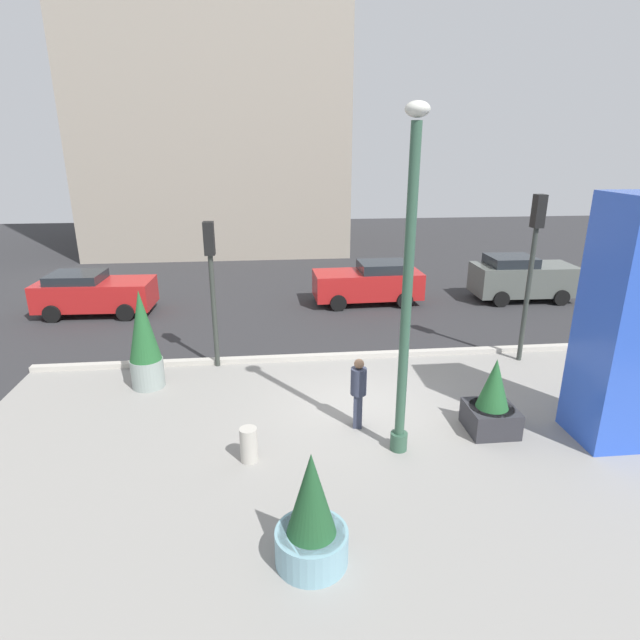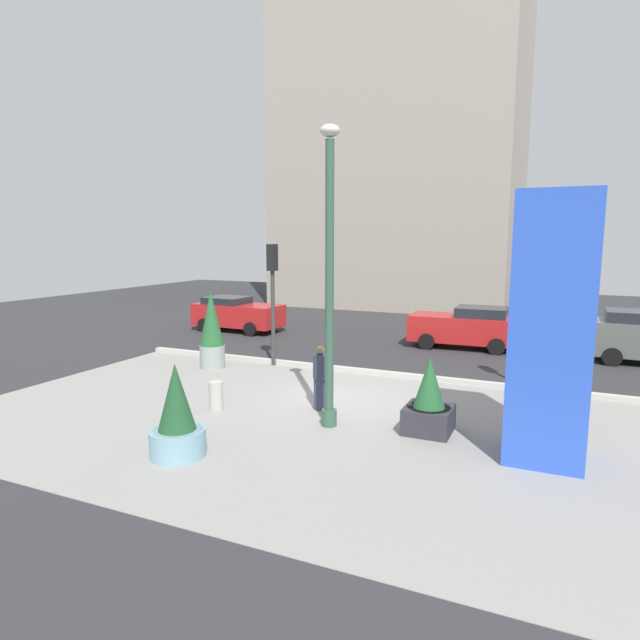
# 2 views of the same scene
# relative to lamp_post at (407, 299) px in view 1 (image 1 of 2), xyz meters

# --- Properties ---
(ground_plane) EXTENTS (60.00, 60.00, 0.00)m
(ground_plane) POSITION_rel_lamp_post_xyz_m (-0.48, 5.89, -3.35)
(ground_plane) COLOR #2D2D30
(plaza_pavement) EXTENTS (18.00, 10.00, 0.02)m
(plaza_pavement) POSITION_rel_lamp_post_xyz_m (-0.48, -0.11, -3.35)
(plaza_pavement) COLOR gray
(plaza_pavement) RESTS_ON ground_plane
(curb_strip) EXTENTS (18.00, 0.24, 0.16)m
(curb_strip) POSITION_rel_lamp_post_xyz_m (-0.48, 5.01, -3.27)
(curb_strip) COLOR #B7B2A8
(curb_strip) RESTS_ON ground_plane
(lamp_post) EXTENTS (0.44, 0.44, 6.87)m
(lamp_post) POSITION_rel_lamp_post_xyz_m (0.00, 0.00, 0.00)
(lamp_post) COLOR #335642
(lamp_post) RESTS_ON ground_plane
(art_pillar_blue) EXTENTS (1.48, 1.48, 5.30)m
(art_pillar_blue) POSITION_rel_lamp_post_xyz_m (4.69, 0.02, -0.70)
(art_pillar_blue) COLOR blue
(art_pillar_blue) RESTS_ON ground_plane
(potted_plant_mid_plaza) EXTENTS (1.05, 1.05, 1.76)m
(potted_plant_mid_plaza) POSITION_rel_lamp_post_xyz_m (2.24, 0.53, -2.64)
(potted_plant_mid_plaza) COLOR #2D2D33
(potted_plant_mid_plaza) RESTS_ON ground_plane
(potted_plant_curbside) EXTENTS (1.13, 1.13, 1.94)m
(potted_plant_curbside) POSITION_rel_lamp_post_xyz_m (-2.11, -2.90, -2.56)
(potted_plant_curbside) COLOR #7AA8B7
(potted_plant_curbside) RESTS_ON ground_plane
(potted_plant_near_left) EXTENTS (0.86, 0.86, 2.68)m
(potted_plant_near_left) POSITION_rel_lamp_post_xyz_m (-5.91, 3.65, -2.04)
(potted_plant_near_left) COLOR gray
(potted_plant_near_left) RESTS_ON ground_plane
(concrete_bollard) EXTENTS (0.36, 0.36, 0.75)m
(concrete_bollard) POSITION_rel_lamp_post_xyz_m (-3.14, -0.09, -2.97)
(concrete_bollard) COLOR #B2ADA3
(concrete_bollard) RESTS_ON ground_plane
(traffic_light_far_side) EXTENTS (0.28, 0.42, 4.88)m
(traffic_light_far_side) POSITION_rel_lamp_post_xyz_m (4.81, 4.35, -0.07)
(traffic_light_far_side) COLOR #333833
(traffic_light_far_side) RESTS_ON ground_plane
(traffic_light_corner) EXTENTS (0.28, 0.42, 4.20)m
(traffic_light_corner) POSITION_rel_lamp_post_xyz_m (-4.19, 4.85, -0.51)
(traffic_light_corner) COLOR #333833
(traffic_light_corner) RESTS_ON ground_plane
(car_passing_lane) EXTENTS (4.30, 2.22, 1.61)m
(car_passing_lane) POSITION_rel_lamp_post_xyz_m (-9.24, 10.36, -2.52)
(car_passing_lane) COLOR red
(car_passing_lane) RESTS_ON ground_plane
(car_curb_west) EXTENTS (4.35, 2.10, 1.69)m
(car_curb_west) POSITION_rel_lamp_post_xyz_m (1.45, 10.67, -2.49)
(car_curb_west) COLOR red
(car_curb_west) RESTS_ON ground_plane
(car_far_lane) EXTENTS (4.09, 2.11, 1.86)m
(car_far_lane) POSITION_rel_lamp_post_xyz_m (7.81, 10.48, -2.41)
(car_far_lane) COLOR #565B56
(car_far_lane) RESTS_ON ground_plane
(pedestrian_crossing) EXTENTS (0.42, 0.42, 1.68)m
(pedestrian_crossing) POSITION_rel_lamp_post_xyz_m (-0.70, 1.03, -2.42)
(pedestrian_crossing) COLOR #33384C
(pedestrian_crossing) RESTS_ON ground_plane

